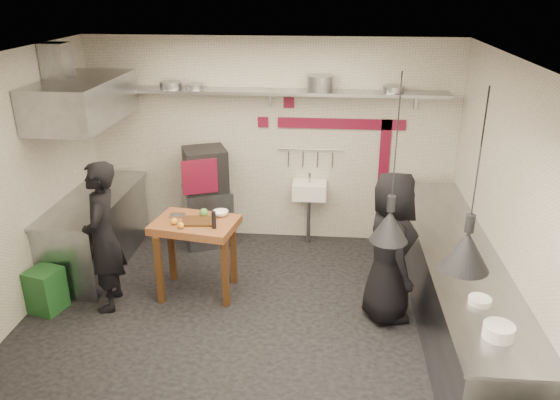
# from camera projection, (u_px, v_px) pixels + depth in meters

# --- Properties ---
(floor) EXTENTS (5.00, 5.00, 0.00)m
(floor) POSITION_uv_depth(u_px,v_px,m) (251.00, 316.00, 6.05)
(floor) COLOR black
(floor) RESTS_ON ground
(ceiling) EXTENTS (5.00, 5.00, 0.00)m
(ceiling) POSITION_uv_depth(u_px,v_px,m) (245.00, 57.00, 5.00)
(ceiling) COLOR beige
(ceiling) RESTS_ON floor
(wall_back) EXTENTS (5.00, 0.04, 2.80)m
(wall_back) POSITION_uv_depth(u_px,v_px,m) (271.00, 142.00, 7.46)
(wall_back) COLOR silver
(wall_back) RESTS_ON floor
(wall_front) EXTENTS (5.00, 0.04, 2.80)m
(wall_front) POSITION_uv_depth(u_px,v_px,m) (203.00, 317.00, 3.58)
(wall_front) COLOR silver
(wall_front) RESTS_ON floor
(wall_left) EXTENTS (0.04, 4.20, 2.80)m
(wall_left) POSITION_uv_depth(u_px,v_px,m) (13.00, 191.00, 5.73)
(wall_left) COLOR silver
(wall_left) RESTS_ON floor
(wall_right) EXTENTS (0.04, 4.20, 2.80)m
(wall_right) POSITION_uv_depth(u_px,v_px,m) (503.00, 207.00, 5.31)
(wall_right) COLOR silver
(wall_right) RESTS_ON floor
(red_band_horiz) EXTENTS (1.70, 0.02, 0.14)m
(red_band_horiz) POSITION_uv_depth(u_px,v_px,m) (341.00, 124.00, 7.26)
(red_band_horiz) COLOR maroon
(red_band_horiz) RESTS_ON wall_back
(red_band_vert) EXTENTS (0.14, 0.02, 1.10)m
(red_band_vert) POSITION_uv_depth(u_px,v_px,m) (384.00, 159.00, 7.39)
(red_band_vert) COLOR maroon
(red_band_vert) RESTS_ON wall_back
(red_tile_a) EXTENTS (0.14, 0.02, 0.14)m
(red_tile_a) POSITION_uv_depth(u_px,v_px,m) (289.00, 103.00, 7.22)
(red_tile_a) COLOR maroon
(red_tile_a) RESTS_ON wall_back
(red_tile_b) EXTENTS (0.14, 0.02, 0.14)m
(red_tile_b) POSITION_uv_depth(u_px,v_px,m) (263.00, 122.00, 7.35)
(red_tile_b) COLOR maroon
(red_tile_b) RESTS_ON wall_back
(back_shelf) EXTENTS (4.60, 0.34, 0.04)m
(back_shelf) POSITION_uv_depth(u_px,v_px,m) (269.00, 92.00, 7.03)
(back_shelf) COLOR gray
(back_shelf) RESTS_ON wall_back
(shelf_bracket_left) EXTENTS (0.04, 0.06, 0.24)m
(shelf_bracket_left) POSITION_uv_depth(u_px,v_px,m) (130.00, 95.00, 7.36)
(shelf_bracket_left) COLOR gray
(shelf_bracket_left) RESTS_ON wall_back
(shelf_bracket_mid) EXTENTS (0.04, 0.06, 0.24)m
(shelf_bracket_mid) POSITION_uv_depth(u_px,v_px,m) (270.00, 97.00, 7.20)
(shelf_bracket_mid) COLOR gray
(shelf_bracket_mid) RESTS_ON wall_back
(shelf_bracket_right) EXTENTS (0.04, 0.06, 0.24)m
(shelf_bracket_right) POSITION_uv_depth(u_px,v_px,m) (416.00, 100.00, 7.04)
(shelf_bracket_right) COLOR gray
(shelf_bracket_right) RESTS_ON wall_back
(pan_far_left) EXTENTS (0.33, 0.33, 0.09)m
(pan_far_left) POSITION_uv_depth(u_px,v_px,m) (171.00, 85.00, 7.11)
(pan_far_left) COLOR gray
(pan_far_left) RESTS_ON back_shelf
(pan_mid_left) EXTENTS (0.25, 0.25, 0.07)m
(pan_mid_left) POSITION_uv_depth(u_px,v_px,m) (195.00, 86.00, 7.09)
(pan_mid_left) COLOR gray
(pan_mid_left) RESTS_ON back_shelf
(stock_pot) EXTENTS (0.43, 0.43, 0.20)m
(stock_pot) POSITION_uv_depth(u_px,v_px,m) (320.00, 83.00, 6.93)
(stock_pot) COLOR gray
(stock_pot) RESTS_ON back_shelf
(pan_right) EXTENTS (0.27, 0.27, 0.08)m
(pan_right) POSITION_uv_depth(u_px,v_px,m) (393.00, 89.00, 6.87)
(pan_right) COLOR gray
(pan_right) RESTS_ON back_shelf
(oven_stand) EXTENTS (0.79, 0.76, 0.80)m
(oven_stand) POSITION_uv_depth(u_px,v_px,m) (208.00, 216.00, 7.62)
(oven_stand) COLOR gray
(oven_stand) RESTS_ON floor
(combi_oven) EXTENTS (0.70, 0.68, 0.58)m
(combi_oven) POSITION_uv_depth(u_px,v_px,m) (205.00, 170.00, 7.34)
(combi_oven) COLOR black
(combi_oven) RESTS_ON oven_stand
(oven_door) EXTENTS (0.44, 0.20, 0.46)m
(oven_door) POSITION_uv_depth(u_px,v_px,m) (200.00, 177.00, 7.07)
(oven_door) COLOR maroon
(oven_door) RESTS_ON combi_oven
(oven_glass) EXTENTS (0.36, 0.16, 0.34)m
(oven_glass) POSITION_uv_depth(u_px,v_px,m) (203.00, 176.00, 7.11)
(oven_glass) COLOR black
(oven_glass) RESTS_ON oven_door
(hand_sink) EXTENTS (0.46, 0.34, 0.22)m
(hand_sink) POSITION_uv_depth(u_px,v_px,m) (309.00, 190.00, 7.48)
(hand_sink) COLOR white
(hand_sink) RESTS_ON wall_back
(sink_tap) EXTENTS (0.03, 0.03, 0.14)m
(sink_tap) POSITION_uv_depth(u_px,v_px,m) (310.00, 178.00, 7.42)
(sink_tap) COLOR gray
(sink_tap) RESTS_ON hand_sink
(sink_drain) EXTENTS (0.06, 0.06, 0.66)m
(sink_drain) POSITION_uv_depth(u_px,v_px,m) (309.00, 221.00, 7.61)
(sink_drain) COLOR gray
(sink_drain) RESTS_ON floor
(utensil_rail) EXTENTS (0.90, 0.02, 0.02)m
(utensil_rail) POSITION_uv_depth(u_px,v_px,m) (311.00, 149.00, 7.41)
(utensil_rail) COLOR gray
(utensil_rail) RESTS_ON wall_back
(counter_right) EXTENTS (0.70, 3.80, 0.90)m
(counter_right) POSITION_uv_depth(u_px,v_px,m) (454.00, 290.00, 5.70)
(counter_right) COLOR gray
(counter_right) RESTS_ON floor
(counter_right_top) EXTENTS (0.76, 3.90, 0.03)m
(counter_right_top) POSITION_uv_depth(u_px,v_px,m) (460.00, 250.00, 5.53)
(counter_right_top) COLOR gray
(counter_right_top) RESTS_ON counter_right
(plate_stack) EXTENTS (0.28, 0.28, 0.11)m
(plate_stack) POSITION_uv_depth(u_px,v_px,m) (499.00, 331.00, 4.13)
(plate_stack) COLOR white
(plate_stack) RESTS_ON counter_right_top
(small_bowl_right) EXTENTS (0.24, 0.24, 0.05)m
(small_bowl_right) POSITION_uv_depth(u_px,v_px,m) (480.00, 301.00, 4.58)
(small_bowl_right) COLOR white
(small_bowl_right) RESTS_ON counter_right_top
(counter_left) EXTENTS (0.70, 1.90, 0.90)m
(counter_left) POSITION_uv_depth(u_px,v_px,m) (97.00, 231.00, 7.03)
(counter_left) COLOR gray
(counter_left) RESTS_ON floor
(counter_left_top) EXTENTS (0.76, 2.00, 0.03)m
(counter_left_top) POSITION_uv_depth(u_px,v_px,m) (92.00, 198.00, 6.86)
(counter_left_top) COLOR gray
(counter_left_top) RESTS_ON counter_left
(extractor_hood) EXTENTS (0.78, 1.60, 0.50)m
(extractor_hood) POSITION_uv_depth(u_px,v_px,m) (83.00, 100.00, 6.39)
(extractor_hood) COLOR gray
(extractor_hood) RESTS_ON ceiling
(hood_duct) EXTENTS (0.28, 0.28, 0.50)m
(hood_duct) POSITION_uv_depth(u_px,v_px,m) (57.00, 65.00, 6.26)
(hood_duct) COLOR gray
(hood_duct) RESTS_ON ceiling
(green_bin) EXTENTS (0.41, 0.41, 0.50)m
(green_bin) POSITION_uv_depth(u_px,v_px,m) (46.00, 290.00, 6.07)
(green_bin) COLOR #1D5422
(green_bin) RESTS_ON floor
(prep_table) EXTENTS (1.01, 0.78, 0.92)m
(prep_table) POSITION_uv_depth(u_px,v_px,m) (197.00, 257.00, 6.35)
(prep_table) COLOR #935830
(prep_table) RESTS_ON floor
(cutting_board) EXTENTS (0.39, 0.29, 0.02)m
(cutting_board) POSITION_uv_depth(u_px,v_px,m) (199.00, 221.00, 6.15)
(cutting_board) COLOR #492B14
(cutting_board) RESTS_ON prep_table
(pepper_mill) EXTENTS (0.06, 0.06, 0.20)m
(pepper_mill) POSITION_uv_depth(u_px,v_px,m) (214.00, 220.00, 5.96)
(pepper_mill) COLOR black
(pepper_mill) RESTS_ON prep_table
(lemon_a) EXTENTS (0.09, 0.09, 0.07)m
(lemon_a) POSITION_uv_depth(u_px,v_px,m) (174.00, 221.00, 6.08)
(lemon_a) COLOR gold
(lemon_a) RESTS_ON prep_table
(lemon_b) EXTENTS (0.09, 0.09, 0.07)m
(lemon_b) POSITION_uv_depth(u_px,v_px,m) (181.00, 225.00, 5.99)
(lemon_b) COLOR gold
(lemon_b) RESTS_ON prep_table
(veg_ball) EXTENTS (0.12, 0.12, 0.10)m
(veg_ball) POSITION_uv_depth(u_px,v_px,m) (204.00, 213.00, 6.28)
(veg_ball) COLOR #528E35
(veg_ball) RESTS_ON prep_table
(steel_tray) EXTENTS (0.17, 0.12, 0.03)m
(steel_tray) POSITION_uv_depth(u_px,v_px,m) (177.00, 215.00, 6.29)
(steel_tray) COLOR gray
(steel_tray) RESTS_ON prep_table
(bowl) EXTENTS (0.23, 0.23, 0.06)m
(bowl) POSITION_uv_depth(u_px,v_px,m) (221.00, 213.00, 6.32)
(bowl) COLOR white
(bowl) RESTS_ON prep_table
(heat_lamp_near) EXTENTS (0.34, 0.34, 1.47)m
(heat_lamp_near) POSITION_uv_depth(u_px,v_px,m) (395.00, 161.00, 4.53)
(heat_lamp_near) COLOR black
(heat_lamp_near) RESTS_ON ceiling
(heat_lamp_far) EXTENTS (0.38, 0.38, 1.40)m
(heat_lamp_far) POSITION_uv_depth(u_px,v_px,m) (476.00, 183.00, 3.92)
(heat_lamp_far) COLOR black
(heat_lamp_far) RESTS_ON ceiling
(chef_left) EXTENTS (0.51, 0.68, 1.71)m
(chef_left) POSITION_uv_depth(u_px,v_px,m) (103.00, 237.00, 5.94)
(chef_left) COLOR black
(chef_left) RESTS_ON floor
(chef_right) EXTENTS (0.69, 0.91, 1.67)m
(chef_right) POSITION_uv_depth(u_px,v_px,m) (390.00, 248.00, 5.75)
(chef_right) COLOR black
(chef_right) RESTS_ON floor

